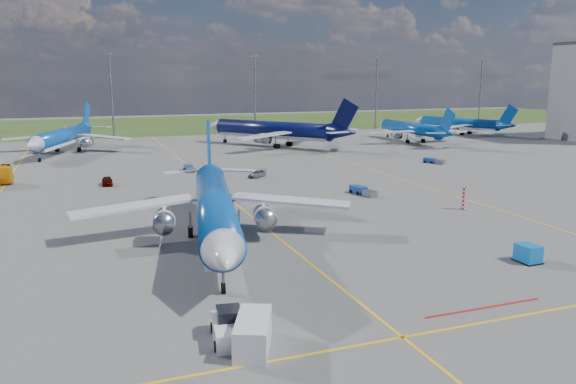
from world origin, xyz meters
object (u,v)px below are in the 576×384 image
object	(u,v)px
bg_jet_nnw	(64,153)
service_car_a	(107,181)
service_van	(253,333)
service_car_b	(218,197)
pushback_tug	(230,328)
baggage_tug_e	(433,161)
warning_post	(464,198)
bg_jet_ne	(410,142)
bg_jet_ene	(459,134)
baggage_tug_c	(189,168)
main_airliner	(216,243)
bg_jet_n	(273,147)
baggage_tug_w	(362,191)
uld_container	(528,253)
service_car_c	(257,174)

from	to	relation	value
bg_jet_nnw	service_car_a	world-z (taller)	bg_jet_nnw
service_van	service_car_a	bearing A→B (deg)	118.25
service_car_a	service_car_b	xyz separation A→B (m)	(13.28, -17.63, -0.00)
pushback_tug	baggage_tug_e	xyz separation A→B (m)	(55.33, 58.19, -0.32)
pushback_tug	warning_post	bearing A→B (deg)	41.75
bg_jet_ne	baggage_tug_e	xyz separation A→B (m)	(-15.62, -32.70, 0.45)
baggage_tug_e	service_van	bearing A→B (deg)	-155.52
bg_jet_ene	service_van	distance (m)	141.08
warning_post	baggage_tug_c	world-z (taller)	warning_post
bg_jet_ne	main_airliner	xyz separation A→B (m)	(-66.95, -69.90, 0.00)
service_car_b	baggage_tug_e	distance (m)	50.42
bg_jet_nnw	main_airliner	size ratio (longest dim) A/B	0.96
bg_jet_ne	service_car_a	xyz separation A→B (m)	(-75.63, -34.01, 0.65)
baggage_tug_c	bg_jet_n	bearing A→B (deg)	49.61
main_airliner	warning_post	bearing A→B (deg)	16.77
baggage_tug_e	bg_jet_ene	bearing A→B (deg)	25.29
service_van	bg_jet_ne	bearing A→B (deg)	75.63
bg_jet_n	baggage_tug_w	distance (m)	57.25
service_van	baggage_tug_w	distance (m)	47.56
main_airliner	uld_container	size ratio (longest dim) A/B	20.32
service_car_c	bg_jet_ne	bearing A→B (deg)	82.58
uld_container	service_car_b	distance (m)	39.46
bg_jet_nnw	bg_jet_ne	size ratio (longest dim) A/B	1.09
bg_jet_nnw	main_airliner	world-z (taller)	main_airliner
service_car_a	baggage_tug_e	distance (m)	60.03
warning_post	baggage_tug_e	xyz separation A→B (m)	(18.88, 33.78, -1.05)
service_van	baggage_tug_e	size ratio (longest dim) A/B	1.04
service_car_b	baggage_tug_w	world-z (taller)	service_car_b
bg_jet_nnw	service_car_b	size ratio (longest dim) A/B	8.34
service_car_a	baggage_tug_w	size ratio (longest dim) A/B	0.77
bg_jet_ne	baggage_tug_w	size ratio (longest dim) A/B	7.16
baggage_tug_c	service_car_c	bearing A→B (deg)	-45.81
baggage_tug_c	uld_container	bearing A→B (deg)	-70.63
bg_jet_nnw	service_van	world-z (taller)	bg_jet_nnw
service_car_c	baggage_tug_w	distance (m)	20.96
baggage_tug_w	warning_post	bearing A→B (deg)	-69.00
bg_jet_nnw	service_car_a	size ratio (longest dim) A/B	10.21
service_car_b	baggage_tug_c	xyz separation A→B (m)	(0.97, 26.40, -0.18)
service_car_a	bg_jet_ne	bearing A→B (deg)	25.47
bg_jet_n	main_airliner	distance (m)	79.10
baggage_tug_w	service_car_c	bearing A→B (deg)	107.34
pushback_tug	main_airliner	bearing A→B (deg)	87.17
bg_jet_ne	service_car_a	world-z (taller)	bg_jet_ne
bg_jet_n	bg_jet_ene	xyz separation A→B (m)	(60.34, 9.55, 0.00)
bg_jet_ene	baggage_tug_c	distance (m)	93.54
warning_post	baggage_tug_c	size ratio (longest dim) A/B	0.66
service_van	pushback_tug	bearing A→B (deg)	143.77
service_van	service_car_a	size ratio (longest dim) A/B	1.18
bg_jet_n	pushback_tug	xyz separation A→B (m)	(-34.82, -93.83, 0.77)
bg_jet_ene	service_car_c	xyz separation A→B (m)	(-76.16, -47.94, 0.58)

